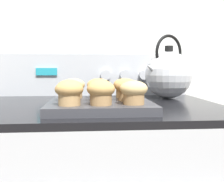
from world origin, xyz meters
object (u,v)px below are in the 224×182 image
object	(u,v)px
muffin_r0_c0	(69,92)
muffin_r2_c1	(99,87)
muffin_r1_c1	(100,89)
muffin_r1_c0	(70,90)
muffin_r1_c2	(128,89)
muffin_r2_c0	(73,88)
muffin_r0_c2	(134,92)
tea_kettle	(168,74)
muffin_r0_c1	(101,92)
muffin_pan	(100,105)
muffin_r2_c2	(125,87)

from	to	relation	value
muffin_r0_c0	muffin_r2_c1	xyz separation A→B (m)	(0.08, 0.15, 0.00)
muffin_r0_c0	muffin_r1_c1	bearing A→B (deg)	45.53
muffin_r1_c0	muffin_r1_c1	distance (m)	0.08
muffin_r0_c0	muffin_r1_c1	distance (m)	0.11
muffin_r1_c0	muffin_r1_c2	distance (m)	0.16
muffin_r1_c1	muffin_r2_c1	distance (m)	0.08
muffin_r0_c0	muffin_r2_c0	distance (m)	0.16
muffin_r0_c2	tea_kettle	distance (m)	0.36
muffin_r0_c2	muffin_r1_c0	distance (m)	0.18
tea_kettle	muffin_r1_c0	bearing A→B (deg)	-145.01
muffin_r2_c0	muffin_r2_c1	distance (m)	0.08
muffin_r1_c2	tea_kettle	xyz separation A→B (m)	(0.18, 0.24, 0.04)
muffin_r1_c0	muffin_r2_c0	world-z (taller)	same
muffin_r1_c0	muffin_r2_c1	distance (m)	0.11
muffin_r0_c1	muffin_r1_c0	xyz separation A→B (m)	(-0.08, 0.08, 0.00)
muffin_r0_c1	muffin_r1_c0	distance (m)	0.11
muffin_pan	muffin_r1_c0	world-z (taller)	muffin_r1_c0
tea_kettle	muffin_pan	bearing A→B (deg)	-137.40
muffin_r1_c0	muffin_r2_c2	world-z (taller)	same
muffin_r0_c2	muffin_r2_c0	size ratio (longest dim) A/B	1.00
muffin_r0_c1	muffin_r2_c1	world-z (taller)	same
tea_kettle	muffin_r2_c0	bearing A→B (deg)	-154.28
muffin_r2_c1	muffin_r2_c2	world-z (taller)	same
muffin_r1_c0	muffin_r2_c2	size ratio (longest dim) A/B	1.00
muffin_r0_c0	muffin_r2_c2	size ratio (longest dim) A/B	1.00
muffin_r0_c1	tea_kettle	world-z (taller)	tea_kettle
muffin_r0_c1	muffin_r2_c1	bearing A→B (deg)	89.87
muffin_pan	muffin_r1_c1	bearing A→B (deg)	-40.48
muffin_r0_c1	muffin_pan	bearing A→B (deg)	89.44
muffin_pan	muffin_r1_c2	xyz separation A→B (m)	(0.08, 0.00, 0.04)
muffin_r0_c2	muffin_r1_c2	bearing A→B (deg)	92.58
muffin_r0_c2	muffin_r1_c1	xyz separation A→B (m)	(-0.08, 0.08, 0.00)
muffin_r1_c2	tea_kettle	world-z (taller)	tea_kettle
muffin_r0_c0	muffin_r0_c2	world-z (taller)	same
muffin_r0_c1	muffin_r2_c2	distance (m)	0.18
muffin_r1_c2	tea_kettle	size ratio (longest dim) A/B	0.30
muffin_r2_c2	tea_kettle	distance (m)	0.24
muffin_r0_c1	muffin_r0_c2	size ratio (longest dim) A/B	1.00
muffin_r0_c0	muffin_r2_c0	world-z (taller)	same
muffin_pan	muffin_r1_c2	world-z (taller)	muffin_r1_c2
muffin_pan	muffin_r2_c0	xyz separation A→B (m)	(-0.08, 0.08, 0.04)
muffin_r0_c2	muffin_r2_c1	distance (m)	0.17
muffin_r2_c2	muffin_pan	bearing A→B (deg)	-135.28
muffin_r0_c2	muffin_r2_c0	distance (m)	0.22
muffin_r0_c0	tea_kettle	world-z (taller)	tea_kettle
muffin_r2_c1	tea_kettle	distance (m)	0.31
muffin_pan	muffin_r0_c2	xyz separation A→B (m)	(0.08, -0.08, 0.04)
muffin_r2_c1	muffin_r2_c2	size ratio (longest dim) A/B	1.00
muffin_r1_c1	muffin_r2_c2	xyz separation A→B (m)	(0.08, 0.08, 0.00)
tea_kettle	muffin_r0_c1	bearing A→B (deg)	-129.18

